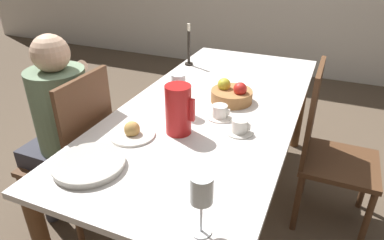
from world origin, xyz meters
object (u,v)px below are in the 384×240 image
Objects in this scene: teacup_across at (220,112)px; fruit_bowl at (232,94)px; person_seated at (60,120)px; wine_glass_water at (179,84)px; serving_tray at (89,164)px; red_pitcher at (178,109)px; bread_plate at (132,132)px; candlestick_tall at (189,50)px; teacup_near_person at (240,127)px; chair_person_side at (77,154)px; chair_opposite at (327,148)px; wine_glass_juice at (202,192)px.

teacup_across is 0.57× the size of fruit_bowl.
wine_glass_water is at bearing -66.62° from person_seated.
fruit_bowl is at bearing 67.79° from serving_tray.
red_pitcher is 0.46m from fruit_bowl.
bread_plate is 1.06m from candlestick_tall.
wine_glass_water reaches higher than teacup_near_person.
teacup_near_person is at bearing -66.33° from fruit_bowl.
chair_person_side is 1.43m from chair_opposite.
candlestick_tall is at bearing 124.51° from teacup_across.
wine_glass_juice is 0.75× the size of serving_tray.
chair_opposite is 0.65m from teacup_near_person.
teacup_across is (0.82, 0.29, 0.08)m from person_seated.
bread_plate is (-0.10, -0.31, -0.14)m from wine_glass_water.
wine_glass_juice is at bearing -116.46° from chair_person_side.
wine_glass_juice reaches higher than fruit_bowl.
chair_person_side is 0.83m from teacup_across.
bread_plate is 0.92× the size of fruit_bowl.
chair_opposite is at bearing 23.75° from wine_glass_water.
wine_glass_juice is at bearing -78.13° from fruit_bowl.
chair_opposite is at bearing -20.45° from candlestick_tall.
chair_person_side reaches higher than serving_tray.
red_pitcher is 1.03× the size of fruit_bowl.
person_seated is 4.93× the size of fruit_bowl.
red_pitcher reaches higher than fruit_bowl.
chair_opposite is 1.52m from person_seated.
serving_tray is 0.29m from bread_plate.
chair_person_side is 3.26× the size of candlestick_tall.
wine_glass_water is 1.00× the size of bread_plate.
chair_opposite reaches higher than teacup_near_person.
chair_opposite is at bearing -64.16° from chair_person_side.
teacup_near_person is 1.00× the size of teacup_across.
teacup_near_person is at bearing -38.14° from teacup_across.
wine_glass_juice is (-0.35, -1.08, 0.40)m from chair_opposite.
wine_glass_juice is at bearing -84.41° from teacup_near_person.
red_pitcher is 0.81× the size of candlestick_tall.
candlestick_tall reaches higher than wine_glass_water.
person_seated is at bearing 78.69° from chair_person_side.
serving_tray is (-0.49, -0.52, -0.02)m from teacup_near_person.
teacup_across is at bearing 6.69° from wine_glass_water.
chair_opposite is 7.22× the size of teacup_across.
wine_glass_water is at bearing 78.20° from serving_tray.
chair_person_side reaches higher than fruit_bowl.
chair_opposite is at bearing 36.76° from bread_plate.
person_seated is 0.59m from serving_tray.
teacup_across is at bearing 104.79° from wine_glass_juice.
serving_tray is 1.37× the size of bread_plate.
wine_glass_water is 0.35m from fruit_bowl.
person_seated is 8.59× the size of teacup_near_person.
bread_plate is at bearing -107.49° from wine_glass_water.
wine_glass_juice reaches higher than teacup_across.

